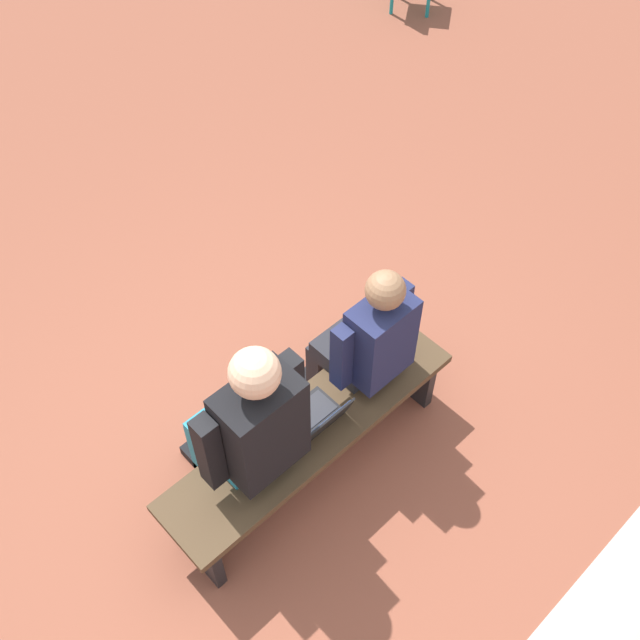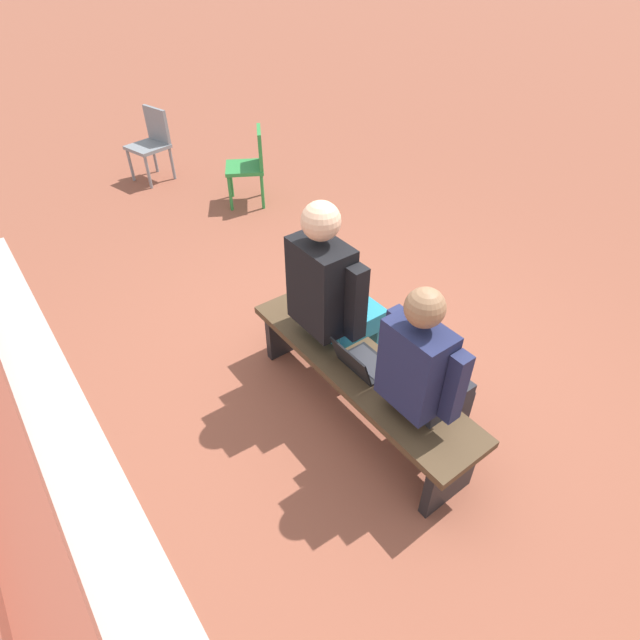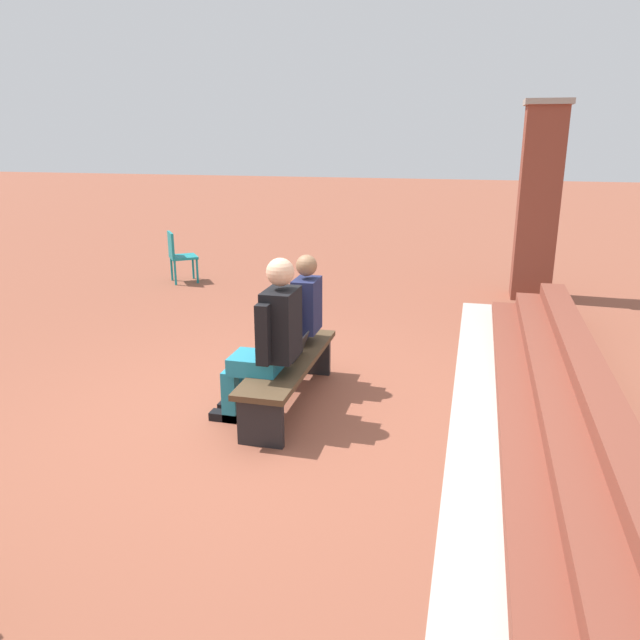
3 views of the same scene
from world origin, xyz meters
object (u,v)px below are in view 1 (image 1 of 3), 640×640
Objects in this scene: person_student at (365,342)px; person_adult at (247,426)px; laptop at (316,418)px; bench at (311,435)px.

person_adult is at bearing -0.51° from person_student.
laptop is (-0.38, 0.08, -0.25)m from person_adult.
bench is 0.53m from person_adult.
person_adult reaches higher than person_student.
person_adult reaches higher than laptop.
bench is 1.38× the size of person_student.
person_student reaches higher than laptop.
person_adult reaches higher than bench.
person_student is at bearing -171.98° from bench.
person_student is 0.81m from person_adult.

